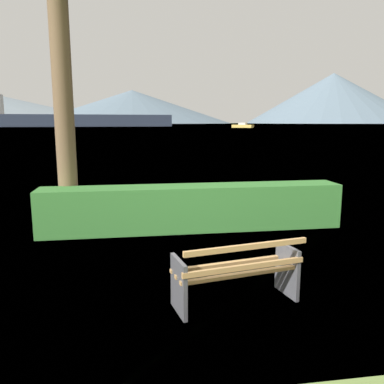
% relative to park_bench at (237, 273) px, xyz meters
% --- Properties ---
extents(ground_plane, '(1400.00, 1400.00, 0.00)m').
position_rel_park_bench_xyz_m(ground_plane, '(-0.01, 0.06, -0.42)').
color(ground_plane, olive).
extents(water_surface, '(620.00, 620.00, 0.00)m').
position_rel_park_bench_xyz_m(water_surface, '(-0.01, 308.44, -0.42)').
color(water_surface, slate).
rests_on(water_surface, ground_plane).
extents(park_bench, '(1.67, 0.86, 0.87)m').
position_rel_park_bench_xyz_m(park_bench, '(0.00, 0.00, 0.00)').
color(park_bench, tan).
rests_on(park_bench, ground_plane).
extents(hedge_row, '(6.35, 0.76, 0.94)m').
position_rel_park_bench_xyz_m(hedge_row, '(-0.01, 3.52, 0.05)').
color(hedge_row, '#387A33').
rests_on(hedge_row, ground_plane).
extents(cargo_ship_large, '(107.24, 27.51, 17.52)m').
position_rel_park_bench_xyz_m(cargo_ship_large, '(-43.57, 188.17, 4.48)').
color(cargo_ship_large, '#2D384C').
rests_on(cargo_ship_large, water_surface).
extents(fishing_boat_near, '(8.02, 7.44, 1.95)m').
position_rel_park_bench_xyz_m(fishing_boat_near, '(41.31, 143.23, 0.30)').
color(fishing_boat_near, gold).
rests_on(fishing_boat_near, water_surface).
extents(distant_hills, '(849.86, 422.87, 72.03)m').
position_rel_park_bench_xyz_m(distant_hills, '(-32.04, 562.33, 26.59)').
color(distant_hills, gray).
rests_on(distant_hills, ground_plane).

